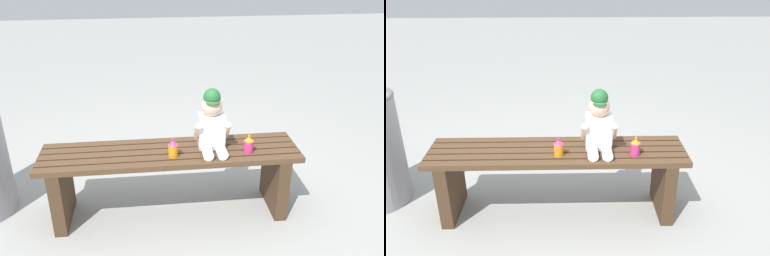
# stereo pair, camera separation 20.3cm
# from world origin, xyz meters

# --- Properties ---
(ground_plane) EXTENTS (16.00, 16.00, 0.00)m
(ground_plane) POSITION_xyz_m (0.00, 0.00, 0.00)
(ground_plane) COLOR #999993
(park_bench) EXTENTS (1.68, 0.39, 0.48)m
(park_bench) POSITION_xyz_m (0.00, -0.00, 0.32)
(park_bench) COLOR #513823
(park_bench) RESTS_ON ground_plane
(child_figure) EXTENTS (0.23, 0.27, 0.40)m
(child_figure) POSITION_xyz_m (0.27, 0.02, 0.66)
(child_figure) COLOR white
(child_figure) RESTS_ON park_bench
(sippy_cup_left) EXTENTS (0.06, 0.06, 0.12)m
(sippy_cup_left) POSITION_xyz_m (0.01, -0.08, 0.54)
(sippy_cup_left) COLOR orange
(sippy_cup_left) RESTS_ON park_bench
(sippy_cup_right) EXTENTS (0.06, 0.06, 0.12)m
(sippy_cup_right) POSITION_xyz_m (0.50, -0.08, 0.54)
(sippy_cup_right) COLOR #E5337F
(sippy_cup_right) RESTS_ON park_bench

